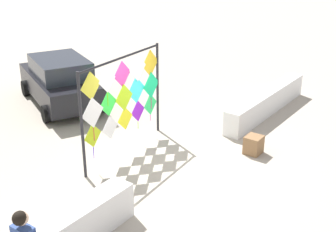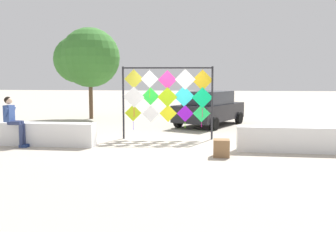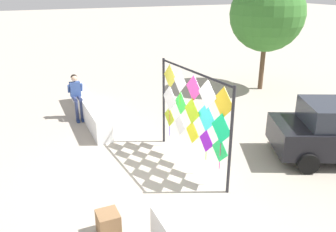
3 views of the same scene
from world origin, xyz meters
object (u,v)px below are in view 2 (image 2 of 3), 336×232
at_px(seated_vendor, 13,117).
at_px(cardboard_box_large, 221,148).
at_px(parked_car, 210,108).
at_px(kite_display_rack, 168,94).
at_px(tree_palm_like, 86,58).

relative_size(seated_vendor, cardboard_box_large, 3.32).
xyz_separation_m(parked_car, cardboard_box_large, (0.47, -6.83, -0.57)).
relative_size(seated_vendor, parked_car, 0.36).
distance_m(seated_vendor, cardboard_box_large, 6.52).
bearing_deg(cardboard_box_large, parked_car, 93.96).
height_order(kite_display_rack, tree_palm_like, tree_palm_like).
height_order(parked_car, tree_palm_like, tree_palm_like).
height_order(cardboard_box_large, tree_palm_like, tree_palm_like).
distance_m(cardboard_box_large, tree_palm_like, 11.84).
bearing_deg(cardboard_box_large, tree_palm_like, 128.79).
relative_size(parked_car, tree_palm_like, 0.91).
height_order(seated_vendor, cardboard_box_large, seated_vendor).
xyz_separation_m(cardboard_box_large, tree_palm_like, (-7.17, 8.92, 3.02)).
height_order(kite_display_rack, parked_car, kite_display_rack).
bearing_deg(tree_palm_like, seated_vendor, -85.10).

